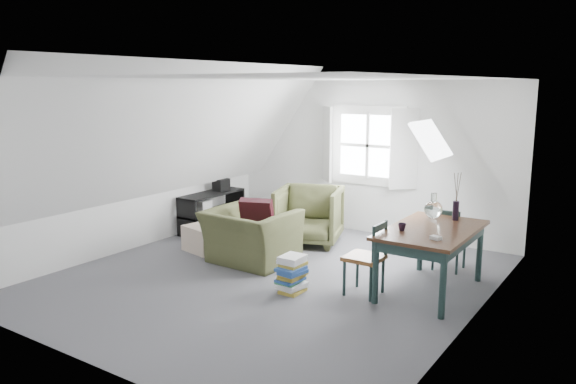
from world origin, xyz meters
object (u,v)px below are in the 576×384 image
Objects in this scene: armchair_far at (309,243)px; dining_chair_near at (367,257)px; armchair_near at (251,262)px; dining_table at (432,237)px; ottoman at (208,238)px; magazine_stack at (292,274)px; dining_chair_far at (449,238)px; media_shelf at (210,214)px.

dining_chair_near reaches higher than armchair_far.
armchair_near is 1.93m from dining_chair_near.
ottoman is at bearing 179.82° from dining_table.
dining_chair_far is at bearing 55.05° from magazine_stack.
dining_chair_near is at bearing -14.65° from media_shelf.
ottoman reaches higher than armchair_near.
magazine_stack is at bearing -20.39° from ottoman.
armchair_far is at bearing 153.63° from dining_table.
ottoman is 1.29× the size of magazine_stack.
dining_chair_near is 2.02× the size of magazine_stack.
dining_table is 0.94m from dining_chair_far.
dining_table is 1.85× the size of dining_chair_far.
dining_chair_far is (2.21, -0.06, 0.44)m from armchair_far.
media_shelf is 3.18m from magazine_stack.
ottoman is at bearing -117.87° from dining_chair_near.
media_shelf is (-1.63, 1.01, 0.29)m from armchair_near.
armchair_near is 1.36× the size of dining_chair_far.
magazine_stack is at bearing 152.11° from armchair_near.
magazine_stack reaches higher than armchair_near.
dining_table is 0.80m from dining_chair_near.
media_shelf is (-1.79, -0.26, 0.29)m from armchair_far.
dining_chair_far is 1.51m from dining_chair_near.
dining_table reaches higher than ottoman.
dining_chair_far reaches higher than ottoman.
magazine_stack is (-0.77, -0.41, -0.24)m from dining_chair_near.
media_shelf is at bearing 166.74° from dining_table.
dining_chair_near is (1.86, -0.21, 0.46)m from armchair_near.
armchair_far is 1.10× the size of dining_chair_near.
dining_chair_far is at bearing 18.55° from ottoman.
dining_chair_near is at bearing 175.38° from armchair_near.
armchair_near is 0.92m from ottoman.
dining_chair_near is at bearing -59.86° from armchair_far.
armchair_near is at bearing -115.97° from armchair_far.
dining_chair_near is (-0.50, -1.42, 0.02)m from dining_chair_far.
ottoman is at bearing -151.10° from armchair_far.
armchair_near is at bearing -117.56° from dining_chair_near.
armchair_near is 2.01× the size of ottoman.
armchair_far reaches higher than magazine_stack.
dining_table is (2.45, 0.30, 0.67)m from armchair_near.
ottoman is 3.38m from dining_table.
armchair_far is 1.72× the size of ottoman.
armchair_far is 1.83m from media_shelf.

